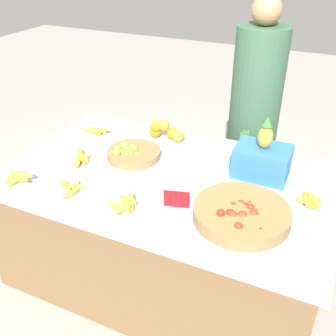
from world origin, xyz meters
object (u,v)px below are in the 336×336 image
metal_bowl (211,153)px  produce_crate (262,159)px  price_sign (176,199)px  vendor_person (253,123)px  lime_bowl (133,153)px  tomato_basket (242,214)px

metal_bowl → produce_crate: bearing=-8.3°
price_sign → vendor_person: size_ratio=0.08×
metal_bowl → vendor_person: bearing=79.3°
lime_bowl → produce_crate: produce_crate is taller
lime_bowl → metal_bowl: (0.44, 0.17, 0.02)m
vendor_person → lime_bowl: bearing=-126.0°
produce_crate → vendor_person: (-0.20, 0.64, -0.08)m
lime_bowl → metal_bowl: metal_bowl is taller
tomato_basket → vendor_person: size_ratio=0.29×
produce_crate → vendor_person: 0.67m
lime_bowl → produce_crate: size_ratio=0.91×
metal_bowl → vendor_person: 0.60m
price_sign → metal_bowl: bearing=75.8°
lime_bowl → price_sign: 0.57m
lime_bowl → produce_crate: 0.77m
lime_bowl → vendor_person: size_ratio=0.21×
lime_bowl → vendor_person: 0.94m
metal_bowl → vendor_person: vendor_person is taller
price_sign → vendor_person: 1.12m
produce_crate → vendor_person: bearing=107.6°
metal_bowl → vendor_person: size_ratio=0.19×
metal_bowl → price_sign: 0.52m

